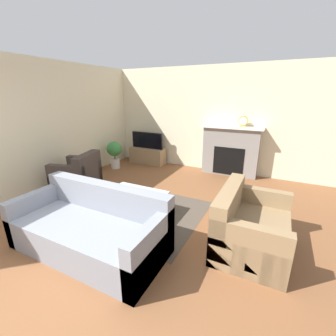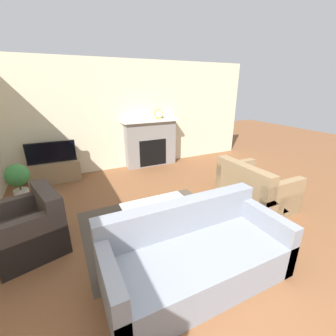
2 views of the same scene
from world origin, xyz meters
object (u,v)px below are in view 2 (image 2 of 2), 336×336
(potted_plant, at_px, (18,179))
(couch_sectional, at_px, (194,255))
(coffee_table, at_px, (158,208))
(couch_loveseat, at_px, (254,189))
(tv, at_px, (51,152))
(armchair_by_window, at_px, (31,229))
(mantel_clock, at_px, (158,114))

(potted_plant, bearing_deg, couch_sectional, -55.82)
(coffee_table, bearing_deg, couch_loveseat, -2.18)
(tv, distance_m, potted_plant, 1.02)
(armchair_by_window, bearing_deg, couch_sectional, 36.23)
(coffee_table, relative_size, potted_plant, 1.34)
(couch_sectional, bearing_deg, tv, 110.55)
(couch_sectional, bearing_deg, armchair_by_window, 141.70)
(couch_sectional, height_order, coffee_table, couch_sectional)
(couch_loveseat, xyz_separation_m, armchair_by_window, (-3.59, 0.39, 0.01))
(couch_loveseat, bearing_deg, mantel_clock, 12.37)
(couch_loveseat, relative_size, armchair_by_window, 1.24)
(couch_loveseat, distance_m, mantel_clock, 3.14)
(tv, bearing_deg, coffee_table, -62.62)
(armchair_by_window, bearing_deg, couch_loveseat, 68.40)
(couch_loveseat, relative_size, coffee_table, 1.22)
(tv, bearing_deg, potted_plant, -126.08)
(couch_sectional, distance_m, coffee_table, 1.03)
(couch_sectional, height_order, armchair_by_window, same)
(potted_plant, relative_size, mantel_clock, 2.96)
(tv, relative_size, mantel_clock, 3.91)
(couch_sectional, xyz_separation_m, potted_plant, (-1.98, 2.91, 0.18))
(tv, height_order, potted_plant, tv)
(potted_plant, bearing_deg, armchair_by_window, -79.91)
(armchair_by_window, relative_size, mantel_clock, 3.90)
(coffee_table, bearing_deg, armchair_by_window, 169.53)
(potted_plant, distance_m, mantel_clock, 3.49)
(mantel_clock, bearing_deg, coffee_table, -114.18)
(couch_loveseat, relative_size, potted_plant, 1.64)
(tv, xyz_separation_m, potted_plant, (-0.58, -0.80, -0.23))
(armchair_by_window, xyz_separation_m, coffee_table, (1.70, -0.31, 0.05))
(coffee_table, xyz_separation_m, mantel_clock, (1.26, 2.81, 1.03))
(coffee_table, height_order, mantel_clock, mantel_clock)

